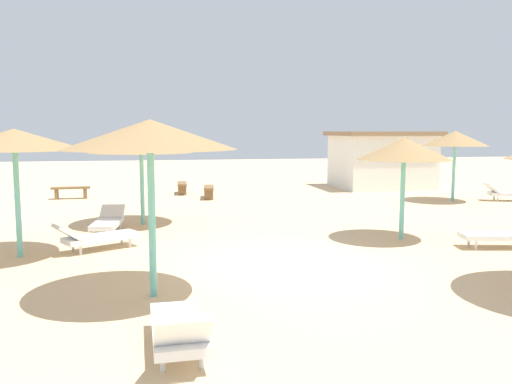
{
  "coord_description": "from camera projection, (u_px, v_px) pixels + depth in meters",
  "views": [
    {
      "loc": [
        -2.48,
        -9.9,
        2.74
      ],
      "look_at": [
        0.0,
        3.0,
        1.2
      ],
      "focal_mm": 36.63,
      "sensor_mm": 36.0,
      "label": 1
    }
  ],
  "objects": [
    {
      "name": "bench_1",
      "position": [
        182.0,
        186.0,
        22.87
      ],
      "size": [
        0.47,
        1.52,
        0.49
      ],
      "color": "brown",
      "rests_on": "ground"
    },
    {
      "name": "parasol_3",
      "position": [
        141.0,
        145.0,
        15.14
      ],
      "size": [
        3.02,
        3.02,
        2.6
      ],
      "color": "#6BC6BC",
      "rests_on": "ground"
    },
    {
      "name": "lounger_0",
      "position": [
        504.0,
        235.0,
        12.25
      ],
      "size": [
        2.0,
        1.02,
        0.62
      ],
      "color": "white",
      "rests_on": "ground"
    },
    {
      "name": "lounger_3",
      "position": [
        108.0,
        221.0,
        14.12
      ],
      "size": [
        0.83,
        1.96,
        0.65
      ],
      "color": "white",
      "rests_on": "ground"
    },
    {
      "name": "lounger_5",
      "position": [
        179.0,
        328.0,
        6.42
      ],
      "size": [
        0.7,
        1.89,
        0.77
      ],
      "color": "white",
      "rests_on": "ground"
    },
    {
      "name": "ground_plane",
      "position": [
        284.0,
        269.0,
        10.44
      ],
      "size": [
        80.0,
        80.0,
        0.0
      ],
      "primitive_type": "plane",
      "color": "#DBBA8C"
    },
    {
      "name": "parasol_1",
      "position": [
        455.0,
        139.0,
        20.22
      ],
      "size": [
        2.47,
        2.47,
        2.74
      ],
      "color": "#6BC6BC",
      "rests_on": "ground"
    },
    {
      "name": "bench_0",
      "position": [
        71.0,
        190.0,
        21.15
      ],
      "size": [
        1.52,
        0.47,
        0.49
      ],
      "color": "brown",
      "rests_on": "ground"
    },
    {
      "name": "lounger_4",
      "position": [
        96.0,
        237.0,
        12.02
      ],
      "size": [
        1.97,
        1.49,
        0.69
      ],
      "color": "white",
      "rests_on": "ground"
    },
    {
      "name": "bench_2",
      "position": [
        209.0,
        190.0,
        21.31
      ],
      "size": [
        0.56,
        1.53,
        0.49
      ],
      "color": "brown",
      "rests_on": "ground"
    },
    {
      "name": "parasol_5",
      "position": [
        150.0,
        135.0,
        8.39
      ],
      "size": [
        2.82,
        2.82,
        2.93
      ],
      "color": "#6BC6BC",
      "rests_on": "ground"
    },
    {
      "name": "lounger_1",
      "position": [
        508.0,
        193.0,
        20.52
      ],
      "size": [
        2.0,
        1.19,
        0.7
      ],
      "color": "white",
      "rests_on": "ground"
    },
    {
      "name": "parasol_0",
      "position": [
        404.0,
        149.0,
        13.04
      ],
      "size": [
        2.35,
        2.35,
        2.57
      ],
      "color": "#6BC6BC",
      "rests_on": "ground"
    },
    {
      "name": "parasol_4",
      "position": [
        14.0,
        140.0,
        11.11
      ],
      "size": [
        2.89,
        2.89,
        2.79
      ],
      "color": "#6BC6BC",
      "rests_on": "ground"
    },
    {
      "name": "beach_cabana",
      "position": [
        381.0,
        159.0,
        25.28
      ],
      "size": [
        4.61,
        4.0,
        2.72
      ],
      "color": "white",
      "rests_on": "ground"
    }
  ]
}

